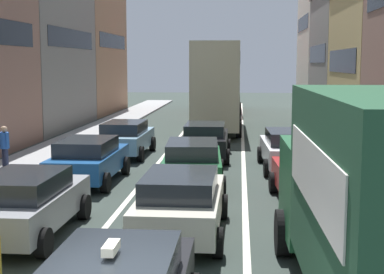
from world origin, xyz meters
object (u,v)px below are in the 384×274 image
object	(u,v)px
removalist_box_truck	(384,197)
sedan_left_lane_fourth	(125,138)
hatchback_centre_lane_third	(193,162)
bus_far_queue_secondary	(223,90)
sedan_left_lane_third	(88,159)
wagon_left_lane_second	(26,202)
sedan_centre_lane_second	(181,202)
coupe_centre_lane_fourth	(205,140)
pedestrian_far_sidewalk	(5,145)
wagon_right_lane_far	(289,149)
sedan_right_lane_behind_truck	(313,177)
bus_mid_queue_primary	(217,83)

from	to	relation	value
removalist_box_truck	sedan_left_lane_fourth	bearing A→B (deg)	23.89
hatchback_centre_lane_third	bus_far_queue_secondary	bearing A→B (deg)	-3.67
removalist_box_truck	sedan_left_lane_third	distance (m)	12.03
removalist_box_truck	wagon_left_lane_second	size ratio (longest dim) A/B	1.79
sedan_centre_lane_second	coupe_centre_lane_fourth	bearing A→B (deg)	0.86
sedan_left_lane_fourth	sedan_centre_lane_second	bearing A→B (deg)	-161.53
removalist_box_truck	sedan_centre_lane_second	distance (m)	5.50
sedan_centre_lane_second	sedan_left_lane_third	bearing A→B (deg)	33.97
sedan_left_lane_third	pedestrian_far_sidewalk	distance (m)	4.16
hatchback_centre_lane_third	pedestrian_far_sidewalk	world-z (taller)	pedestrian_far_sidewalk
wagon_left_lane_second	wagon_right_lane_far	world-z (taller)	same
sedan_left_lane_third	sedan_left_lane_fourth	world-z (taller)	same
wagon_left_lane_second	coupe_centre_lane_fourth	world-z (taller)	same
wagon_right_lane_far	sedan_right_lane_behind_truck	bearing A→B (deg)	179.80
sedan_left_lane_third	hatchback_centre_lane_third	bearing A→B (deg)	-93.99
coupe_centre_lane_fourth	bus_mid_queue_primary	size ratio (longest dim) A/B	0.41
sedan_right_lane_behind_truck	wagon_right_lane_far	bearing A→B (deg)	-0.87
removalist_box_truck	coupe_centre_lane_fourth	size ratio (longest dim) A/B	1.80
hatchback_centre_lane_third	sedan_left_lane_third	bearing A→B (deg)	82.08
removalist_box_truck	sedan_centre_lane_second	size ratio (longest dim) A/B	1.80
sedan_left_lane_third	pedestrian_far_sidewalk	bearing A→B (deg)	63.06
sedan_left_lane_third	pedestrian_far_sidewalk	size ratio (longest dim) A/B	2.60
sedan_right_lane_behind_truck	bus_mid_queue_primary	size ratio (longest dim) A/B	0.42
sedan_left_lane_fourth	wagon_left_lane_second	bearing A→B (deg)	-179.35
sedan_right_lane_behind_truck	pedestrian_far_sidewalk	size ratio (longest dim) A/B	2.65
hatchback_centre_lane_third	pedestrian_far_sidewalk	bearing A→B (deg)	69.61
sedan_left_lane_third	wagon_left_lane_second	bearing A→B (deg)	-178.25
wagon_right_lane_far	pedestrian_far_sidewalk	size ratio (longest dim) A/B	2.64
wagon_right_lane_far	bus_far_queue_secondary	xyz separation A→B (m)	(-3.17, 25.05, 0.96)
hatchback_centre_lane_third	bus_far_queue_secondary	xyz separation A→B (m)	(0.16, 28.26, 0.96)
sedan_centre_lane_second	pedestrian_far_sidewalk	bearing A→B (deg)	45.04
removalist_box_truck	coupe_centre_lane_fourth	xyz separation A→B (m)	(-3.59, 14.70, -1.18)
sedan_left_lane_fourth	wagon_right_lane_far	xyz separation A→B (m)	(6.70, -2.58, 0.00)
pedestrian_far_sidewalk	wagon_right_lane_far	bearing A→B (deg)	138.65
wagon_right_lane_far	wagon_left_lane_second	bearing A→B (deg)	140.15
coupe_centre_lane_fourth	pedestrian_far_sidewalk	bearing A→B (deg)	113.35
removalist_box_truck	bus_mid_queue_primary	xyz separation A→B (m)	(-3.51, 24.57, 0.86)
sedan_centre_lane_second	hatchback_centre_lane_third	bearing A→B (deg)	2.25
bus_far_queue_secondary	bus_mid_queue_primary	bearing A→B (deg)	179.26
hatchback_centre_lane_third	bus_far_queue_secondary	distance (m)	28.28
bus_far_queue_secondary	pedestrian_far_sidewalk	xyz separation A→B (m)	(-7.34, -26.06, -0.81)
bus_far_queue_secondary	sedan_centre_lane_second	bearing A→B (deg)	179.26
wagon_left_lane_second	sedan_right_lane_behind_truck	world-z (taller)	same
sedan_left_lane_fourth	sedan_right_lane_behind_truck	world-z (taller)	same
removalist_box_truck	sedan_left_lane_fourth	distance (m)	16.71
sedan_centre_lane_second	bus_far_queue_secondary	xyz separation A→B (m)	(-0.01, 33.50, 0.96)
sedan_left_lane_third	removalist_box_truck	bearing A→B (deg)	-142.67
sedan_left_lane_fourth	sedan_right_lane_behind_truck	xyz separation A→B (m)	(6.92, -7.92, 0.00)
sedan_right_lane_behind_truck	pedestrian_far_sidewalk	xyz separation A→B (m)	(-10.73, 4.34, 0.15)
removalist_box_truck	sedan_left_lane_third	world-z (taller)	removalist_box_truck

